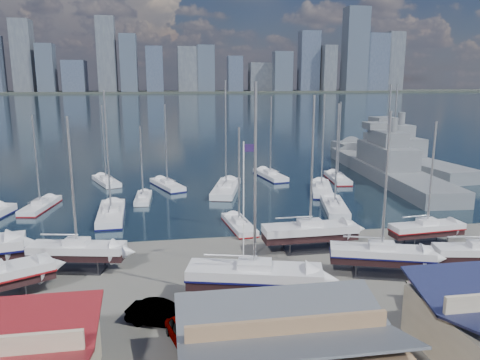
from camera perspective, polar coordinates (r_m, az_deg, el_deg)
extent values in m
plane|color=#605E59|center=(43.53, 0.22, -11.21)|extent=(1400.00, 1400.00, 0.00)
cube|color=#182C38|center=(349.89, -8.30, 9.23)|extent=(1400.00, 600.00, 0.40)
cube|color=#2D332D|center=(609.64, -8.81, 10.55)|extent=(1400.00, 80.00, 2.20)
cube|color=#595E66|center=(630.60, -24.90, 13.56)|extent=(22.49, 24.47, 83.83)
cube|color=#3D4756|center=(616.87, -22.53, 12.51)|extent=(19.55, 21.83, 55.97)
cube|color=#475166|center=(616.91, -19.48, 11.86)|extent=(26.03, 30.49, 37.14)
cube|color=#595E66|center=(600.49, -15.95, 14.50)|extent=(21.60, 16.58, 87.63)
cube|color=#3D4756|center=(599.32, -13.38, 13.68)|extent=(19.42, 28.42, 67.60)
cube|color=#475166|center=(601.16, -10.36, 13.16)|extent=(20.24, 23.80, 54.09)
cube|color=#595E66|center=(598.72, -6.36, 13.28)|extent=(24.62, 19.72, 54.00)
cube|color=#3D4756|center=(598.55, -4.20, 13.42)|extent=(20.75, 17.93, 55.97)
cube|color=#475166|center=(601.18, -0.63, 12.83)|extent=(18.36, 16.25, 43.03)
cube|color=#595E66|center=(626.16, 2.46, 12.46)|extent=(28.49, 22.03, 35.69)
cube|color=#3D4756|center=(614.64, 5.20, 13.05)|extent=(23.34, 17.87, 49.11)
cube|color=#475166|center=(640.01, 8.39, 14.14)|extent=(25.35, 19.79, 75.95)
cube|color=#595E66|center=(641.01, 10.59, 13.24)|extent=(17.00, 27.45, 57.67)
cube|color=#3D4756|center=(655.28, 13.85, 15.19)|extent=(29.28, 24.05, 106.04)
cube|color=#475166|center=(676.11, 16.03, 13.63)|extent=(30.82, 28.37, 74.41)
cube|color=#595E66|center=(690.87, 18.28, 13.58)|extent=(21.74, 17.03, 77.48)
cube|color=#8C6B4C|center=(29.00, 5.83, -20.89)|extent=(12.00, 8.00, 3.00)
cube|color=#50535B|center=(27.94, 5.92, -17.39)|extent=(12.60, 8.40, 1.27)
cube|color=#2D2D33|center=(46.38, -19.05, -10.30)|extent=(5.07, 3.07, 0.16)
cube|color=black|center=(45.86, -19.18, -8.60)|extent=(8.84, 3.72, 0.69)
cube|color=silver|center=(45.62, -19.24, -7.79)|extent=(8.92, 4.07, 0.69)
cube|color=silver|center=(45.43, -19.29, -7.09)|extent=(2.40, 1.84, 0.50)
cylinder|color=#B2B2B7|center=(43.97, -19.80, -0.22)|extent=(0.22, 0.22, 11.62)
cube|color=#2D2D33|center=(38.44, 1.76, -14.42)|extent=(6.29, 4.04, 0.16)
cube|color=black|center=(37.77, 1.77, -12.33)|extent=(10.85, 5.09, 0.84)
cube|color=silver|center=(37.43, 1.78, -11.16)|extent=(10.96, 5.52, 0.84)
cube|color=#0D0D41|center=(37.58, 1.78, -11.70)|extent=(11.07, 5.58, 0.17)
cube|color=silver|center=(37.17, 1.79, -10.20)|extent=(3.00, 2.38, 0.50)
cylinder|color=#B2B2B7|center=(35.12, 1.86, 0.22)|extent=(0.22, 0.22, 14.25)
cube|color=#2D2D33|center=(49.28, 8.45, -8.39)|extent=(5.37, 2.55, 0.16)
cube|color=black|center=(48.78, 8.50, -6.73)|extent=(9.72, 2.51, 0.77)
cube|color=silver|center=(48.53, 8.53, -5.86)|extent=(9.73, 2.92, 0.77)
cube|color=silver|center=(48.34, 8.55, -5.15)|extent=(2.45, 1.68, 0.50)
cylinder|color=#B2B2B7|center=(46.87, 8.80, 2.20)|extent=(0.22, 0.22, 13.05)
cube|color=#2D2D33|center=(44.76, 16.69, -10.97)|extent=(5.37, 3.65, 0.16)
cube|color=black|center=(44.22, 16.81, -9.20)|extent=(9.15, 4.77, 0.71)
cube|color=silver|center=(43.97, 16.86, -8.34)|extent=(9.27, 5.13, 0.71)
cube|color=#0D0D41|center=(44.08, 16.84, -8.74)|extent=(9.36, 5.18, 0.14)
cube|color=silver|center=(43.76, 16.91, -7.59)|extent=(2.59, 2.11, 0.50)
cylinder|color=#B2B2B7|center=(42.21, 17.39, -0.18)|extent=(0.22, 0.22, 12.06)
cube|color=#2D2D33|center=(53.76, 21.67, -7.38)|extent=(4.51, 2.36, 0.16)
cube|color=black|center=(53.31, 21.79, -5.92)|extent=(8.05, 2.55, 0.63)
cube|color=silver|center=(53.13, 21.84, -5.27)|extent=(8.08, 2.88, 0.63)
cube|color=maroon|center=(53.21, 21.82, -5.57)|extent=(8.16, 2.91, 0.13)
cube|color=silver|center=(52.97, 21.89, -4.68)|extent=(2.09, 1.49, 0.50)
cylinder|color=#B2B2B7|center=(51.80, 22.33, 0.72)|extent=(0.22, 0.22, 10.69)
cube|color=#2D2D33|center=(48.76, 26.93, -9.87)|extent=(4.63, 2.73, 0.16)
cube|color=black|center=(48.27, 27.10, -8.28)|extent=(8.12, 3.25, 0.63)
cube|color=silver|center=(48.06, 27.17, -7.57)|extent=(8.18, 3.57, 0.63)
cube|color=silver|center=(47.89, 27.23, -6.93)|extent=(2.18, 1.66, 0.50)
cube|color=black|center=(69.34, -23.11, -3.45)|extent=(3.63, 9.08, 0.71)
cube|color=silver|center=(69.16, -23.16, -2.88)|extent=(4.00, 9.14, 0.71)
cube|color=maroon|center=(69.24, -23.14, -3.14)|extent=(4.04, 9.23, 0.14)
cube|color=silver|center=(69.02, -23.20, -2.40)|extent=(1.85, 2.44, 0.50)
cylinder|color=#B2B2B7|center=(67.90, -23.60, 2.28)|extent=(0.22, 0.22, 11.94)
cube|color=black|center=(82.06, -15.96, -0.61)|extent=(5.43, 9.26, 0.73)
cube|color=silver|center=(81.91, -15.99, -0.12)|extent=(5.79, 9.40, 0.73)
cube|color=silver|center=(81.79, -16.01, 0.31)|extent=(2.27, 2.69, 0.50)
cylinder|color=#B2B2B7|center=(80.82, -16.26, 4.40)|extent=(0.22, 0.22, 12.30)
cube|color=black|center=(62.03, -15.38, -4.73)|extent=(3.13, 11.20, 0.89)
cube|color=silver|center=(61.78, -15.43, -3.95)|extent=(3.59, 11.22, 0.89)
cube|color=#0D0D41|center=(61.89, -15.41, -4.31)|extent=(3.63, 11.33, 0.18)
cube|color=silver|center=(61.60, -15.47, -3.33)|extent=(1.98, 2.85, 0.50)
cylinder|color=#B2B2B7|center=(60.12, -15.86, 3.34)|extent=(0.22, 0.22, 14.97)
cube|color=black|center=(69.47, -11.70, -2.64)|extent=(2.08, 7.57, 0.60)
cube|color=silver|center=(69.32, -11.72, -2.16)|extent=(2.39, 7.59, 0.60)
cube|color=silver|center=(69.18, -11.74, -1.71)|extent=(1.33, 1.92, 0.50)
cylinder|color=#B2B2B7|center=(68.21, -11.91, 2.22)|extent=(0.22, 0.22, 10.14)
cube|color=black|center=(77.04, -8.83, -1.10)|extent=(5.46, 9.48, 0.75)
cube|color=silver|center=(76.88, -8.85, -0.56)|extent=(5.83, 9.63, 0.75)
cube|color=#0D0D41|center=(76.95, -8.84, -0.81)|extent=(5.88, 9.72, 0.15)
cube|color=silver|center=(76.74, -8.87, -0.11)|extent=(2.31, 2.74, 0.50)
cylinder|color=#B2B2B7|center=(75.70, -9.02, 4.36)|extent=(0.22, 0.22, 12.58)
cube|color=black|center=(55.88, -0.11, -6.06)|extent=(2.93, 8.47, 0.66)
cube|color=silver|center=(55.67, -0.11, -5.41)|extent=(3.28, 8.51, 0.66)
cube|color=maroon|center=(55.77, -0.11, -5.71)|extent=(3.31, 8.59, 0.13)
cube|color=silver|center=(55.50, -0.11, -4.84)|extent=(1.63, 2.22, 0.50)
cylinder|color=#B2B2B7|center=(54.17, -0.11, 0.57)|extent=(0.22, 0.22, 11.20)
cube|color=black|center=(73.04, -1.71, -1.77)|extent=(5.85, 12.22, 0.95)
cube|color=silver|center=(72.82, -1.71, -1.04)|extent=(6.34, 12.35, 0.95)
cube|color=silver|center=(72.65, -1.71, -0.48)|extent=(2.71, 3.39, 0.50)
cylinder|color=#B2B2B7|center=(71.35, -1.75, 5.62)|extent=(0.22, 0.22, 16.05)
cube|color=black|center=(83.76, 3.70, 0.08)|extent=(4.07, 10.26, 0.80)
cube|color=silver|center=(83.60, 3.71, 0.61)|extent=(4.48, 10.33, 0.80)
cube|color=#0D0D41|center=(83.67, 3.70, 0.36)|extent=(4.53, 10.43, 0.16)
cube|color=silver|center=(83.47, 3.71, 1.05)|extent=(2.09, 2.75, 0.50)
cylinder|color=#B2B2B7|center=(82.46, 3.78, 5.48)|extent=(0.22, 0.22, 13.49)
cube|color=black|center=(64.55, 11.42, -3.83)|extent=(4.42, 10.14, 0.79)
cube|color=silver|center=(64.34, 11.45, -3.16)|extent=(4.82, 10.23, 0.79)
cube|color=silver|center=(64.17, 11.48, -2.60)|extent=(2.15, 2.77, 0.50)
cylinder|color=#B2B2B7|center=(62.87, 11.72, 3.06)|extent=(0.22, 0.22, 13.32)
cube|color=black|center=(74.33, 9.85, -1.66)|extent=(5.17, 10.75, 0.84)
cube|color=silver|center=(74.14, 9.88, -1.03)|extent=(5.60, 10.86, 0.84)
cube|color=#0D0D41|center=(74.22, 9.86, -1.32)|extent=(5.65, 10.97, 0.17)
cube|color=silver|center=(73.99, 9.89, -0.53)|extent=(2.39, 2.99, 0.50)
cylinder|color=#B2B2B7|center=(72.81, 10.09, 4.71)|extent=(0.22, 0.22, 14.12)
cube|color=black|center=(83.02, 11.78, -0.26)|extent=(3.17, 9.58, 0.75)
cube|color=silver|center=(82.86, 11.80, 0.25)|extent=(3.56, 9.62, 0.75)
cube|color=maroon|center=(82.93, 11.79, 0.02)|extent=(3.60, 9.71, 0.15)
cube|color=silver|center=(82.74, 11.82, 0.67)|extent=(1.81, 2.50, 0.50)
cylinder|color=#B2B2B7|center=(81.76, 12.01, 4.86)|extent=(0.22, 0.22, 12.69)
cube|color=slate|center=(87.61, 17.26, 0.56)|extent=(9.65, 43.64, 3.90)
cube|color=slate|center=(86.96, 17.42, 2.98)|extent=(6.49, 15.47, 3.60)
cube|color=slate|center=(86.56, 17.55, 4.93)|extent=(4.69, 8.90, 2.40)
cube|color=slate|center=(90.35, 16.55, 6.37)|extent=(5.11, 4.63, 1.20)
cylinder|color=#B2B2B7|center=(86.11, 17.77, 8.37)|extent=(0.30, 0.30, 8.00)
cube|color=slate|center=(101.96, 18.05, 2.08)|extent=(11.69, 42.81, 3.81)
cube|color=slate|center=(101.42, 18.19, 4.14)|extent=(7.12, 15.34, 3.60)
cube|color=slate|center=(101.07, 18.30, 5.82)|extent=(5.03, 8.88, 2.40)
cube|color=slate|center=(104.42, 17.06, 7.03)|extent=(5.20, 4.76, 1.20)
cylinder|color=#B2B2B7|center=(100.68, 18.50, 8.76)|extent=(0.30, 0.30, 8.00)
imported|color=gray|center=(33.00, -6.68, -17.89)|extent=(3.06, 5.05, 1.61)
imported|color=gray|center=(35.35, -9.59, -15.77)|extent=(5.26, 3.60, 1.64)
imported|color=gray|center=(34.09, 7.54, -17.13)|extent=(2.38, 4.85, 1.32)
imported|color=gray|center=(38.74, 21.98, -13.95)|extent=(3.40, 5.90, 1.61)
cylinder|color=white|center=(42.81, 0.43, -3.18)|extent=(0.12, 0.12, 11.89)
cube|color=#241543|center=(41.80, 1.12, 3.93)|extent=(0.99, 0.05, 0.69)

